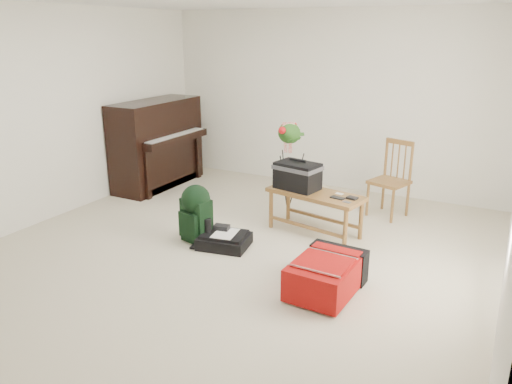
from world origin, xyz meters
The scene contains 10 objects.
floor centered at (0.00, 0.00, 0.00)m, with size 5.00×5.50×0.01m, color beige.
wall_back centered at (0.00, 2.75, 1.25)m, with size 5.00×0.04×2.50m, color white.
wall_left centered at (-2.50, 0.00, 1.25)m, with size 0.04×5.50×2.50m, color white.
piano centered at (-2.19, 1.60, 0.60)m, with size 0.71×1.50×1.25m.
bench centered at (0.37, 0.93, 0.59)m, with size 1.14×0.63×0.83m.
dining_chair centered at (1.12, 1.93, 0.46)m, with size 0.51×0.51×0.94m.
red_suitcase centered at (1.13, -0.22, 0.17)m, with size 0.54×0.77×0.32m.
black_duffel centered at (-0.17, 0.14, 0.08)m, with size 0.58×0.50×0.22m.
green_backpack centered at (-0.51, 0.12, 0.35)m, with size 0.36×0.33×0.64m.
flower_stand centered at (-0.01, 1.42, 0.58)m, with size 0.48×0.48×1.18m.
Camera 1 is at (2.43, -4.01, 2.21)m, focal length 35.00 mm.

